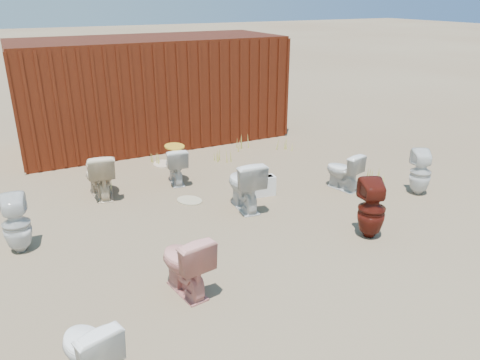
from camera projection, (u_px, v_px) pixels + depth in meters
name	position (u px, v px, depth m)	size (l,w,h in m)	color
ground	(258.00, 226.00, 7.16)	(100.00, 100.00, 0.00)	brown
shipping_container	(152.00, 90.00, 11.02)	(6.00, 2.40, 2.40)	#45140B
toilet_front_a	(88.00, 350.00, 4.15)	(0.41, 0.71, 0.73)	white
toilet_front_pink	(185.00, 263.00, 5.45)	(0.44, 0.77, 0.79)	#D9867D
toilet_front_c	(244.00, 184.00, 7.61)	(0.48, 0.84, 0.86)	silver
toilet_front_maroon	(372.00, 209.00, 6.71)	(0.39, 0.40, 0.87)	#50150D
toilet_front_e	(343.00, 171.00, 8.41)	(0.39, 0.68, 0.69)	silver
toilet_back_a	(16.00, 224.00, 6.33)	(0.37, 0.38, 0.82)	silver
toilet_back_beige_left	(97.00, 176.00, 8.16)	(0.39, 0.68, 0.70)	beige
toilet_back_beige_right	(103.00, 175.00, 8.09)	(0.45, 0.78, 0.80)	beige
toilet_back_yellowlid	(175.00, 165.00, 8.69)	(0.39, 0.69, 0.70)	silver
toilet_back_e	(421.00, 173.00, 8.19)	(0.36, 0.37, 0.80)	white
yellow_lid	(174.00, 146.00, 8.56)	(0.35, 0.44, 0.03)	gold
loose_tank	(261.00, 186.00, 8.19)	(0.50, 0.20, 0.35)	white
loose_lid_near	(162.00, 164.00, 9.75)	(0.38, 0.49, 0.02)	beige
loose_lid_far	(190.00, 201.00, 8.02)	(0.36, 0.47, 0.02)	tan
weed_clump_a	(102.00, 183.00, 8.41)	(0.36, 0.36, 0.28)	#B8B449
weed_clump_b	(221.00, 154.00, 9.91)	(0.32, 0.32, 0.30)	#B8B449
weed_clump_c	(284.00, 145.00, 10.57)	(0.36, 0.36, 0.29)	#B8B449
weed_clump_d	(156.00, 157.00, 9.80)	(0.30, 0.30, 0.24)	#B8B449
weed_clump_e	(242.00, 143.00, 10.64)	(0.34, 0.34, 0.33)	#B8B449
weed_clump_f	(378.00, 175.00, 8.90)	(0.28, 0.28, 0.22)	#B8B449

